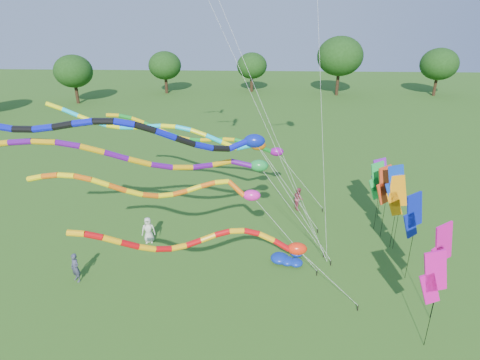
{
  "coord_description": "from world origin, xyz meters",
  "views": [
    {
      "loc": [
        -1.27,
        -14.3,
        12.72
      ],
      "look_at": [
        -2.2,
        4.38,
        4.8
      ],
      "focal_mm": 30.0,
      "sensor_mm": 36.0,
      "label": 1
    }
  ],
  "objects_px": {
    "person_a": "(148,230)",
    "person_b": "(75,268)",
    "person_c": "(298,198)",
    "tube_kite_red": "(222,243)",
    "tube_kite_orange": "(177,189)",
    "blue_nylon_heap": "(288,253)"
  },
  "relations": [
    {
      "from": "person_b",
      "to": "person_c",
      "type": "height_order",
      "value": "person_c"
    },
    {
      "from": "blue_nylon_heap",
      "to": "tube_kite_orange",
      "type": "bearing_deg",
      "value": -151.76
    },
    {
      "from": "person_a",
      "to": "person_b",
      "type": "distance_m",
      "value": 4.72
    },
    {
      "from": "blue_nylon_heap",
      "to": "person_b",
      "type": "relative_size",
      "value": 1.05
    },
    {
      "from": "tube_kite_red",
      "to": "tube_kite_orange",
      "type": "relative_size",
      "value": 0.91
    },
    {
      "from": "person_a",
      "to": "person_c",
      "type": "xyz_separation_m",
      "value": [
        9.2,
        4.81,
        -0.02
      ]
    },
    {
      "from": "tube_kite_red",
      "to": "person_c",
      "type": "distance_m",
      "value": 12.49
    },
    {
      "from": "person_a",
      "to": "person_b",
      "type": "height_order",
      "value": "person_a"
    },
    {
      "from": "tube_kite_orange",
      "to": "person_b",
      "type": "distance_m",
      "value": 7.14
    },
    {
      "from": "tube_kite_orange",
      "to": "person_c",
      "type": "distance_m",
      "value": 11.89
    },
    {
      "from": "person_a",
      "to": "blue_nylon_heap",
      "type": "bearing_deg",
      "value": -17.99
    },
    {
      "from": "blue_nylon_heap",
      "to": "person_b",
      "type": "xyz_separation_m",
      "value": [
        -10.83,
        -2.66,
        0.53
      ]
    },
    {
      "from": "blue_nylon_heap",
      "to": "person_c",
      "type": "relative_size",
      "value": 1.04
    },
    {
      "from": "blue_nylon_heap",
      "to": "person_a",
      "type": "distance_m",
      "value": 8.23
    },
    {
      "from": "tube_kite_orange",
      "to": "person_c",
      "type": "height_order",
      "value": "tube_kite_orange"
    },
    {
      "from": "tube_kite_red",
      "to": "tube_kite_orange",
      "type": "distance_m",
      "value": 3.5
    },
    {
      "from": "tube_kite_orange",
      "to": "person_b",
      "type": "relative_size",
      "value": 8.01
    },
    {
      "from": "person_a",
      "to": "person_c",
      "type": "relative_size",
      "value": 1.02
    },
    {
      "from": "blue_nylon_heap",
      "to": "person_c",
      "type": "xyz_separation_m",
      "value": [
        1.08,
        6.01,
        0.53
      ]
    },
    {
      "from": "tube_kite_red",
      "to": "person_a",
      "type": "xyz_separation_m",
      "value": [
        -5.0,
        6.47,
        -3.29
      ]
    },
    {
      "from": "blue_nylon_heap",
      "to": "person_a",
      "type": "relative_size",
      "value": 1.02
    },
    {
      "from": "person_a",
      "to": "person_b",
      "type": "bearing_deg",
      "value": -134.58
    }
  ]
}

